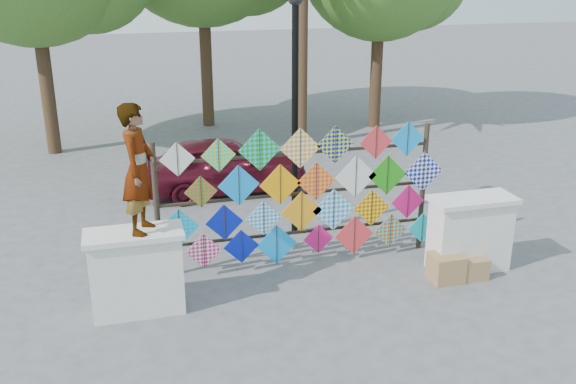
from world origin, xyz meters
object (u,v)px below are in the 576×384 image
at_px(kite_rack, 305,196).
at_px(lamppost, 295,93).
at_px(sedan, 224,165).
at_px(vendor_woman, 138,169).

distance_m(kite_rack, lamppost, 1.95).
relative_size(kite_rack, lamppost, 1.11).
bearing_deg(kite_rack, lamppost, 82.29).
bearing_deg(sedan, lamppost, -163.11).
height_order(kite_rack, vendor_woman, vendor_woman).
bearing_deg(vendor_woman, sedan, -2.02).
distance_m(sedan, lamppost, 3.49).
bearing_deg(vendor_woman, lamppost, -32.39).
relative_size(kite_rack, vendor_woman, 2.68).
distance_m(kite_rack, sedan, 4.05).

